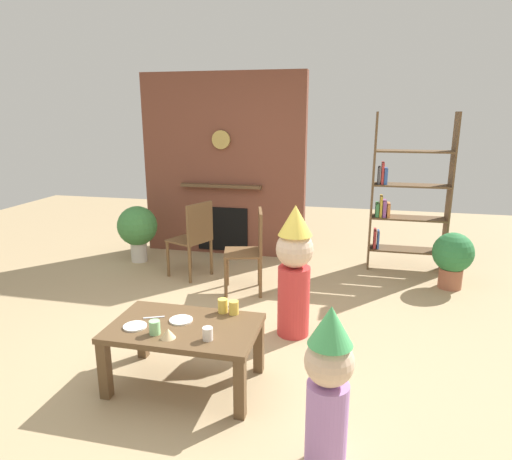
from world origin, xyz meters
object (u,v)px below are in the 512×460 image
at_px(child_in_pink, 294,268).
at_px(dining_chair_middle, 252,246).
at_px(dining_chair_left, 194,235).
at_px(potted_plant_short, 137,228).
at_px(coffee_table, 185,335).
at_px(paper_cup_center, 208,334).
at_px(paper_cup_far_left, 155,327).
at_px(paper_plate_rear, 135,326).
at_px(birthday_cake_slice, 168,333).
at_px(paper_plate_front, 181,320).
at_px(paper_cup_near_left, 223,306).
at_px(paper_cup_near_right, 234,308).
at_px(bookshelf, 404,199).
at_px(potted_plant_tall, 453,256).
at_px(child_with_cone_hat, 328,385).

distance_m(child_in_pink, dining_chair_middle, 1.04).
distance_m(dining_chair_left, potted_plant_short, 1.01).
bearing_deg(coffee_table, paper_cup_center, -34.85).
bearing_deg(coffee_table, child_in_pink, 55.27).
bearing_deg(paper_cup_far_left, dining_chair_left, 103.86).
distance_m(paper_cup_center, child_in_pink, 1.16).
xyz_separation_m(paper_plate_rear, child_in_pink, (0.96, 1.02, 0.15)).
relative_size(paper_cup_far_left, dining_chair_middle, 0.10).
bearing_deg(paper_plate_rear, paper_cup_center, -5.93).
relative_size(birthday_cake_slice, dining_chair_middle, 0.11).
relative_size(coffee_table, paper_plate_front, 6.28).
xyz_separation_m(paper_cup_near_left, paper_cup_near_right, (0.09, -0.01, -0.00)).
xyz_separation_m(paper_plate_rear, birthday_cake_slice, (0.29, -0.09, 0.03)).
distance_m(bookshelf, paper_plate_rear, 3.63).
relative_size(paper_cup_far_left, potted_plant_tall, 0.15).
bearing_deg(dining_chair_middle, paper_cup_near_right, 84.54).
bearing_deg(child_with_cone_hat, paper_cup_near_right, -19.12).
bearing_deg(dining_chair_left, paper_plate_front, 132.01).
distance_m(paper_cup_near_left, dining_chair_left, 2.01).
distance_m(child_in_pink, potted_plant_short, 2.74).
bearing_deg(child_with_cone_hat, child_in_pink, -46.59).
relative_size(paper_plate_rear, child_with_cone_hat, 0.17).
bearing_deg(paper_plate_rear, dining_chair_middle, 78.66).
bearing_deg(paper_plate_front, dining_chair_left, 107.82).
xyz_separation_m(paper_plate_front, potted_plant_tall, (2.23, 2.31, -0.09)).
height_order(paper_cup_near_left, paper_cup_far_left, paper_cup_near_left).
relative_size(paper_cup_near_right, birthday_cake_slice, 1.00).
distance_m(paper_plate_rear, child_in_pink, 1.40).
distance_m(paper_cup_center, paper_cup_far_left, 0.37).
height_order(bookshelf, potted_plant_tall, bookshelf).
bearing_deg(paper_plate_rear, paper_cup_near_left, 34.85).
distance_m(coffee_table, paper_cup_far_left, 0.25).
height_order(paper_cup_center, potted_plant_short, potted_plant_short).
distance_m(paper_cup_near_right, paper_cup_center, 0.42).
relative_size(paper_cup_center, paper_plate_rear, 0.53).
relative_size(dining_chair_middle, potted_plant_tall, 1.43).
bearing_deg(paper_cup_near_right, child_with_cone_hat, -47.65).
bearing_deg(bookshelf, dining_chair_middle, -144.98).
relative_size(bookshelf, paper_cup_center, 22.26).
relative_size(bookshelf, paper_cup_far_left, 20.34).
distance_m(birthday_cake_slice, dining_chair_left, 2.35).
relative_size(paper_cup_near_right, child_with_cone_hat, 0.11).
relative_size(paper_plate_front, child_in_pink, 0.14).
bearing_deg(potted_plant_short, dining_chair_middle, -22.02).
bearing_deg(potted_plant_tall, bookshelf, 133.60).
bearing_deg(paper_cup_center, child_with_cone_hat, -26.58).
distance_m(birthday_cake_slice, potted_plant_tall, 3.39).
height_order(paper_cup_near_left, potted_plant_short, potted_plant_short).
height_order(child_with_cone_hat, child_in_pink, child_in_pink).
relative_size(coffee_table, potted_plant_short, 1.41).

